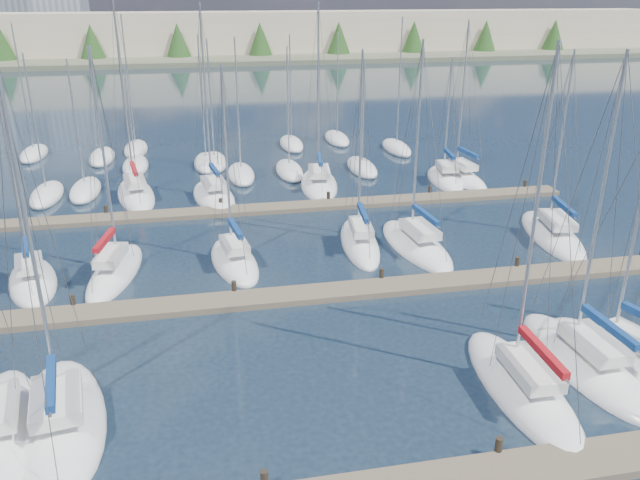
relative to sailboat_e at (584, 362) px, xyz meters
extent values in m
plane|color=#1E2D3D|center=(-10.18, 52.55, -0.18)|extent=(400.00, 400.00, 0.00)
cylinder|color=#2D261C|center=(-6.18, -4.55, 0.12)|extent=(0.26, 0.26, 1.10)
cube|color=#6B5E4C|center=(-10.18, 8.55, -0.03)|extent=(44.00, 1.80, 0.35)
cylinder|color=#2D261C|center=(-22.18, 9.45, 0.12)|extent=(0.26, 0.26, 1.10)
cylinder|color=#2D261C|center=(-14.18, 9.45, 0.12)|extent=(0.26, 0.26, 1.10)
cylinder|color=#2D261C|center=(-6.18, 9.45, 0.12)|extent=(0.26, 0.26, 1.10)
cylinder|color=#2D261C|center=(1.82, 9.45, 0.12)|extent=(0.26, 0.26, 1.10)
cube|color=#6B5E4C|center=(-10.18, 22.55, -0.03)|extent=(44.00, 1.80, 0.35)
cylinder|color=#2D261C|center=(-22.18, 23.45, 0.12)|extent=(0.26, 0.26, 1.10)
cylinder|color=#2D261C|center=(-14.18, 23.45, 0.12)|extent=(0.26, 0.26, 1.10)
cylinder|color=#2D261C|center=(-6.18, 23.45, 0.12)|extent=(0.26, 0.26, 1.10)
cylinder|color=#2D261C|center=(1.82, 23.45, 0.12)|extent=(0.26, 0.26, 1.10)
cylinder|color=#2D261C|center=(9.82, 23.45, 0.12)|extent=(0.26, 0.26, 1.10)
ellipsoid|color=white|center=(0.00, 0.03, -0.13)|extent=(3.01, 8.72, 1.60)
cube|color=black|center=(0.00, 0.03, -0.13)|extent=(1.56, 4.19, 0.12)
cube|color=silver|center=(0.01, -0.40, 1.17)|extent=(1.61, 3.07, 0.50)
cylinder|color=#9EA0A5|center=(-0.02, 0.72, 6.84)|extent=(0.14, 0.14, 11.85)
cylinder|color=#9EA0A5|center=(0.03, -1.09, 2.22)|extent=(0.20, 3.63, 0.10)
cube|color=navy|center=(0.03, -1.09, 2.34)|extent=(0.39, 3.35, 0.30)
ellipsoid|color=white|center=(6.57, 13.79, -0.13)|extent=(4.34, 9.28, 1.60)
cube|color=silver|center=(6.49, 13.35, 1.17)|extent=(2.06, 3.35, 0.50)
cylinder|color=#9EA0A5|center=(6.70, 14.49, 6.20)|extent=(0.14, 0.14, 10.56)
cylinder|color=#9EA0A5|center=(6.36, 12.64, 2.22)|extent=(0.78, 3.71, 0.10)
cube|color=navy|center=(6.36, 12.64, 2.34)|extent=(0.92, 3.45, 0.30)
ellipsoid|color=white|center=(-6.04, 27.86, -0.13)|extent=(4.14, 9.14, 1.60)
cube|color=maroon|center=(-6.04, 27.86, -0.13)|extent=(2.10, 4.40, 0.12)
cube|color=silver|center=(-6.10, 27.42, 1.17)|extent=(2.03, 3.28, 0.50)
cylinder|color=#9EA0A5|center=(-5.94, 28.56, 7.39)|extent=(0.14, 0.14, 12.95)
cylinder|color=#9EA0A5|center=(-6.19, 26.72, 2.22)|extent=(0.61, 3.68, 0.10)
cube|color=navy|center=(-6.19, 26.72, 2.34)|extent=(0.77, 3.42, 0.30)
ellipsoid|color=white|center=(-24.87, 13.02, -0.13)|extent=(3.90, 6.85, 1.60)
cube|color=black|center=(-24.87, 13.02, -0.13)|extent=(1.97, 3.31, 0.12)
cube|color=silver|center=(-24.80, 12.71, 1.17)|extent=(1.84, 2.51, 0.50)
cylinder|color=#9EA0A5|center=(-24.99, 13.52, 5.60)|extent=(0.14, 0.14, 9.35)
cylinder|color=#9EA0A5|center=(-24.68, 12.20, 2.22)|extent=(0.73, 2.66, 0.10)
cube|color=navy|center=(-24.68, 12.20, 2.34)|extent=(0.87, 2.49, 0.30)
ellipsoid|color=white|center=(-20.57, 13.36, -0.13)|extent=(3.62, 8.19, 1.60)
cube|color=silver|center=(-20.64, 12.97, 1.17)|extent=(1.71, 2.95, 0.50)
cylinder|color=#9EA0A5|center=(-20.45, 13.98, 6.53)|extent=(0.14, 0.14, 11.22)
cylinder|color=#9EA0A5|center=(-20.75, 12.35, 2.22)|extent=(0.69, 3.29, 0.10)
cube|color=maroon|center=(-20.75, 12.35, 2.34)|extent=(0.84, 3.07, 0.30)
ellipsoid|color=white|center=(1.87, -0.03, -0.13)|extent=(4.24, 8.12, 1.60)
cube|color=black|center=(1.87, -0.03, -0.13)|extent=(2.12, 3.92, 0.12)
cube|color=silver|center=(1.98, -0.41, 1.17)|extent=(1.90, 2.96, 0.50)
cylinder|color=#9EA0A5|center=(1.70, 0.57, 5.70)|extent=(0.14, 0.14, 9.56)
ellipsoid|color=white|center=(6.03, 27.48, -0.13)|extent=(3.06, 8.35, 1.60)
cube|color=maroon|center=(6.03, 27.48, -0.13)|extent=(1.56, 4.02, 0.12)
cube|color=silver|center=(6.06, 27.07, 1.17)|extent=(1.55, 2.96, 0.50)
cylinder|color=#9EA0A5|center=(5.97, 28.13, 6.72)|extent=(0.14, 0.14, 11.60)
cylinder|color=#9EA0A5|center=(6.12, 26.42, 2.22)|extent=(0.38, 3.43, 0.10)
cube|color=navy|center=(6.12, 26.42, 2.34)|extent=(0.56, 3.18, 0.30)
ellipsoid|color=white|center=(-21.18, 0.30, -0.13)|extent=(4.52, 8.82, 1.60)
cube|color=silver|center=(-21.10, -0.12, 1.17)|extent=(2.20, 3.19, 0.50)
cylinder|color=#9EA0A5|center=(-21.29, 0.96, 6.97)|extent=(0.14, 0.14, 12.11)
cylinder|color=#9EA0A5|center=(-20.99, -0.78, 2.22)|extent=(0.69, 3.50, 0.10)
cube|color=navy|center=(-20.99, -0.78, 2.34)|extent=(0.84, 3.25, 0.30)
ellipsoid|color=white|center=(-14.59, 26.31, -0.13)|extent=(4.02, 8.29, 1.60)
cube|color=silver|center=(-14.53, 25.92, 1.17)|extent=(1.98, 2.98, 0.50)
cylinder|color=#9EA0A5|center=(-14.68, 26.94, 7.41)|extent=(0.14, 0.14, 12.99)
cylinder|color=#9EA0A5|center=(-14.44, 25.29, 2.22)|extent=(0.59, 3.32, 0.10)
cube|color=navy|center=(-14.44, 25.29, 2.34)|extent=(0.74, 3.08, 0.30)
ellipsoid|color=white|center=(-23.15, 0.21, -0.13)|extent=(3.87, 8.25, 1.60)
cube|color=black|center=(-23.15, 0.21, -0.13)|extent=(1.95, 3.98, 0.12)
ellipsoid|color=white|center=(-5.98, 14.95, -0.13)|extent=(3.10, 8.34, 1.60)
cube|color=silver|center=(-6.02, 14.55, 1.17)|extent=(1.52, 2.97, 0.50)
cylinder|color=#9EA0A5|center=(-5.90, 15.60, 6.25)|extent=(0.14, 0.14, 10.66)
cylinder|color=#9EA0A5|center=(-6.09, 13.90, 2.22)|extent=(0.48, 3.41, 0.10)
cube|color=navy|center=(-6.09, 13.90, 2.34)|extent=(0.65, 3.16, 0.30)
ellipsoid|color=white|center=(-20.49, 27.85, -0.13)|extent=(4.11, 9.19, 1.60)
cube|color=black|center=(-20.49, 27.85, -0.13)|extent=(2.08, 4.43, 0.12)
cube|color=silver|center=(-20.42, 27.42, 1.17)|extent=(1.97, 3.31, 0.50)
cylinder|color=#9EA0A5|center=(-20.61, 28.55, 7.90)|extent=(0.14, 0.14, 13.96)
cylinder|color=#9EA0A5|center=(-20.30, 26.72, 2.22)|extent=(0.71, 3.69, 0.10)
cube|color=maroon|center=(-20.30, 26.72, 2.34)|extent=(0.86, 3.43, 0.30)
ellipsoid|color=white|center=(-2.63, 13.92, -0.13)|extent=(3.49, 8.86, 1.60)
cube|color=maroon|center=(-2.63, 13.92, -0.13)|extent=(1.79, 4.26, 0.12)
cube|color=silver|center=(-2.60, 13.49, 1.17)|extent=(1.79, 3.14, 0.50)
cylinder|color=#9EA0A5|center=(-2.68, 14.61, 6.54)|extent=(0.14, 0.14, 11.24)
cylinder|color=#9EA0A5|center=(-2.54, 12.80, 2.22)|extent=(0.38, 3.64, 0.10)
cube|color=navy|center=(-2.54, 12.80, 2.34)|extent=(0.56, 3.36, 0.30)
ellipsoid|color=white|center=(-13.90, 13.61, -0.13)|extent=(3.41, 7.26, 1.60)
cube|color=maroon|center=(-13.90, 13.61, -0.13)|extent=(1.73, 3.50, 0.12)
cube|color=silver|center=(-13.85, 13.26, 1.17)|extent=(1.68, 2.61, 0.50)
cylinder|color=#9EA0A5|center=(-13.98, 14.16, 5.99)|extent=(0.14, 0.14, 10.15)
cylinder|color=#9EA0A5|center=(-13.77, 12.71, 2.22)|extent=(0.52, 2.92, 0.10)
cube|color=navy|center=(-13.77, 12.71, 2.34)|extent=(0.68, 2.71, 0.30)
ellipsoid|color=white|center=(-3.49, -1.10, -0.13)|extent=(2.94, 8.75, 1.60)
cube|color=maroon|center=(-3.49, -1.10, -0.13)|extent=(1.52, 4.20, 0.12)
cube|color=silver|center=(-3.51, -1.54, 1.17)|extent=(1.57, 3.08, 0.50)
cylinder|color=#9EA0A5|center=(-3.48, -0.41, 7.06)|extent=(0.14, 0.14, 12.27)
cylinder|color=#9EA0A5|center=(-3.52, -2.23, 2.22)|extent=(0.20, 3.65, 0.10)
cube|color=maroon|center=(-3.52, -2.23, 2.34)|extent=(0.39, 3.36, 0.30)
ellipsoid|color=white|center=(4.59, 27.20, -0.13)|extent=(3.56, 7.50, 1.60)
cube|color=silver|center=(4.54, 26.84, 1.17)|extent=(1.75, 2.70, 0.50)
cylinder|color=#9EA0A5|center=(4.68, 27.77, 5.35)|extent=(0.14, 0.14, 8.86)
cylinder|color=#9EA0A5|center=(4.46, 26.27, 2.22)|extent=(0.54, 3.01, 0.10)
cube|color=navy|center=(4.46, 26.27, 2.34)|extent=(0.70, 2.80, 0.30)
cylinder|color=#9EA0A5|center=(-30.93, 42.44, 6.32)|extent=(0.12, 0.12, 11.20)
ellipsoid|color=white|center=(-30.93, 42.44, 0.07)|extent=(2.20, 6.40, 1.40)
cylinder|color=#9EA0A5|center=(-14.13, 36.00, 5.79)|extent=(0.12, 0.12, 10.14)
ellipsoid|color=white|center=(-14.13, 36.00, 0.07)|extent=(2.20, 6.40, 1.40)
cylinder|color=#9EA0A5|center=(-14.86, 35.79, 5.96)|extent=(0.12, 0.12, 10.49)
ellipsoid|color=white|center=(-14.86, 35.79, 0.07)|extent=(2.20, 6.40, 1.40)
cylinder|color=#9EA0A5|center=(-1.11, 43.08, 5.75)|extent=(0.12, 0.12, 10.06)
ellipsoid|color=white|center=(-1.11, 43.08, 0.07)|extent=(2.20, 6.40, 1.40)
cylinder|color=#9EA0A5|center=(-24.41, 39.88, 5.42)|extent=(0.12, 0.12, 9.39)
ellipsoid|color=white|center=(-24.41, 39.88, 0.07)|extent=(2.20, 6.40, 1.40)
cylinder|color=#9EA0A5|center=(-27.15, 28.73, 5.65)|extent=(0.12, 0.12, 9.85)
ellipsoid|color=white|center=(-27.15, 28.73, 0.07)|extent=(2.20, 6.40, 1.40)
cylinder|color=#9EA0A5|center=(-24.41, 29.37, 5.37)|extent=(0.12, 0.12, 9.30)
ellipsoid|color=white|center=(-24.41, 29.37, 0.07)|extent=(2.20, 6.40, 1.40)
cylinder|color=#9EA0A5|center=(3.79, 37.95, 6.56)|extent=(0.12, 0.12, 11.68)
ellipsoid|color=white|center=(3.79, 37.95, 0.07)|extent=(2.20, 6.40, 1.40)
cylinder|color=#9EA0A5|center=(-7.88, 31.86, 5.60)|extent=(0.12, 0.12, 9.76)
ellipsoid|color=white|center=(-7.88, 31.86, 0.07)|extent=(2.20, 6.40, 1.40)
cylinder|color=#9EA0A5|center=(-21.52, 42.46, 6.69)|extent=(0.12, 0.12, 11.95)
ellipsoid|color=white|center=(-21.52, 42.46, 0.07)|extent=(2.20, 6.40, 1.40)
cylinder|color=#9EA0A5|center=(-1.42, 31.61, 4.95)|extent=(0.12, 0.12, 8.46)
ellipsoid|color=white|center=(-1.42, 31.61, 0.07)|extent=(2.20, 6.40, 1.40)
cylinder|color=#9EA0A5|center=(-21.09, 36.02, 4.78)|extent=(0.12, 0.12, 8.12)
ellipsoid|color=white|center=(-21.09, 36.02, 0.07)|extent=(2.20, 6.40, 1.40)
cylinder|color=#9EA0A5|center=(-6.18, 41.63, 5.72)|extent=(0.12, 0.12, 10.00)
ellipsoid|color=white|center=(-6.18, 41.63, 0.07)|extent=(2.20, 6.40, 1.40)
cylinder|color=#9EA0A5|center=(-12.07, 31.52, 5.99)|extent=(0.12, 0.12, 10.54)
ellipsoid|color=white|center=(-12.07, 31.52, 0.07)|extent=(2.20, 6.40, 1.40)
cube|color=#666B51|center=(-10.18, 142.55, 0.32)|extent=(400.00, 60.00, 1.00)
cube|color=beige|center=(-0.18, 132.55, 4.82)|extent=(200.00, 12.00, 10.00)
cone|color=#284C1E|center=(-54.18, 125.55, 3.82)|extent=(6.00, 6.00, 8.00)
cone|color=#284C1E|center=(-36.18, 125.55, 3.82)|extent=(6.00, 6.00, 8.00)
cone|color=#284C1E|center=(-18.18, 125.55, 3.82)|extent=(6.00, 6.00, 8.00)
cone|color=#284C1E|center=(-0.18, 125.55, 3.82)|extent=(6.00, 6.00, 8.00)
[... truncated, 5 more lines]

